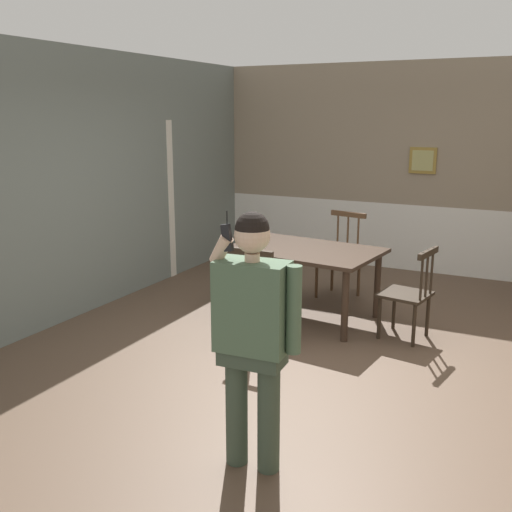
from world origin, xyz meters
TOP-DOWN VIEW (x-y plane):
  - ground_plane at (0.00, 0.00)m, footprint 7.72×7.72m
  - room_back_partition at (0.00, 3.51)m, footprint 5.34×0.17m
  - room_left_partition at (-2.67, 0.01)m, footprint 0.13×7.02m
  - dining_table at (-0.37, 0.93)m, footprint 1.67×1.20m
  - chair_near_window at (-0.46, 0.03)m, footprint 0.46×0.46m
  - chair_by_doorway at (-0.27, 1.83)m, footprint 0.54×0.54m
  - chair_at_table_head at (0.79, 0.80)m, footprint 0.52×0.52m
  - person_figure at (0.43, -1.84)m, footprint 0.59×0.27m

SIDE VIEW (x-z plane):
  - ground_plane at x=0.00m, z-range 0.00..0.00m
  - chair_at_table_head at x=0.79m, z-range 0.00..0.93m
  - chair_near_window at x=-0.46m, z-range -0.02..0.95m
  - chair_by_doorway at x=-0.27m, z-range -0.03..0.99m
  - dining_table at x=-0.37m, z-range 0.30..1.07m
  - person_figure at x=0.43m, z-range 0.12..1.76m
  - room_back_partition at x=0.00m, z-range -0.05..2.82m
  - room_left_partition at x=-2.67m, z-range 0.00..2.87m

